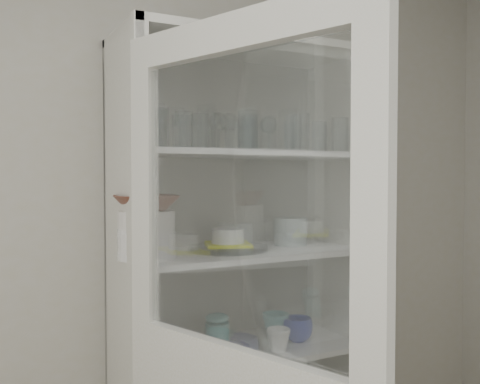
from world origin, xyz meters
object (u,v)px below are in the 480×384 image
pantry_cabinet (233,324)px  white_ramekin (228,236)px  plate_stack_back (150,241)px  yellow_trivet (228,244)px  goblet_0 (137,130)px  white_canister (140,345)px  cream_bowl (146,219)px  glass_platter (228,248)px  goblet_2 (229,131)px  measuring_cups (233,349)px  teal_jar (217,332)px  grey_bowl_stack (290,231)px  mug_white (278,340)px  mug_blue (298,329)px  goblet_1 (219,130)px  mug_teal (276,326)px  terracotta_bowl (146,203)px  goblet_3 (269,133)px  plate_stack_front (147,243)px

pantry_cabinet → white_ramekin: (-0.05, -0.06, 0.38)m
plate_stack_back → yellow_trivet: size_ratio=1.08×
goblet_0 → white_canister: bearing=-102.0°
cream_bowl → glass_platter: cream_bowl is taller
goblet_2 → measuring_cups: size_ratio=1.66×
cream_bowl → pantry_cabinet: bearing=14.8°
teal_jar → goblet_2: bearing=29.5°
grey_bowl_stack → mug_white: (-0.15, -0.15, -0.41)m
cream_bowl → grey_bowl_stack: size_ratio=1.44×
mug_blue → teal_jar: size_ratio=1.06×
mug_white → white_canister: 0.54m
pantry_cabinet → goblet_2: (-0.00, 0.03, 0.81)m
goblet_0 → plate_stack_back: size_ratio=0.85×
goblet_1 → goblet_2: goblet_1 is taller
glass_platter → measuring_cups: (-0.02, -0.08, -0.39)m
plate_stack_back → mug_teal: plate_stack_back is taller
terracotta_bowl → measuring_cups: bearing=-4.8°
mug_teal → terracotta_bowl: bearing=177.5°
glass_platter → white_canister: (-0.36, 0.04, -0.35)m
glass_platter → mug_blue: size_ratio=2.57×
goblet_3 → mug_blue: bearing=-74.0°
plate_stack_front → plate_stack_back: (0.07, 0.16, -0.01)m
glass_platter → grey_bowl_stack: size_ratio=2.25×
cream_bowl → terracotta_bowl: (0.00, 0.00, 0.06)m
goblet_2 → goblet_1: bearing=164.8°
plate_stack_front → mug_white: plate_stack_front is taller
goblet_0 → goblet_1: goblet_1 is taller
plate_stack_back → mug_blue: (0.60, -0.17, -0.39)m
goblet_2 → glass_platter: 0.49m
mug_white → white_canister: size_ratio=0.84×
pantry_cabinet → mug_teal: (0.19, -0.04, -0.03)m
yellow_trivet → mug_blue: size_ratio=1.40×
glass_platter → mug_white: 0.42m
plate_stack_back → mug_blue: 0.73m
goblet_1 → grey_bowl_stack: bearing=-14.5°
goblet_1 → teal_jar: (-0.03, -0.06, -0.83)m
cream_bowl → teal_jar: (0.33, 0.09, -0.48)m
plate_stack_back → terracotta_bowl: (-0.07, -0.16, 0.16)m
mug_white → plate_stack_front: bearing=154.0°
glass_platter → goblet_2: bearing=60.2°
grey_bowl_stack → terracotta_bowl: bearing=-174.2°
goblet_3 → teal_jar: (-0.29, -0.07, -0.83)m
cream_bowl → measuring_cups: bearing=-4.8°
white_ramekin → white_canister: size_ratio=1.14×
yellow_trivet → mug_teal: 0.44m
goblet_1 → white_ramekin: (-0.00, -0.10, -0.43)m
goblet_1 → glass_platter: 0.49m
white_ramekin → white_canister: 0.54m
pantry_cabinet → goblet_2: 0.81m
goblet_1 → white_canister: (-0.36, -0.06, -0.83)m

